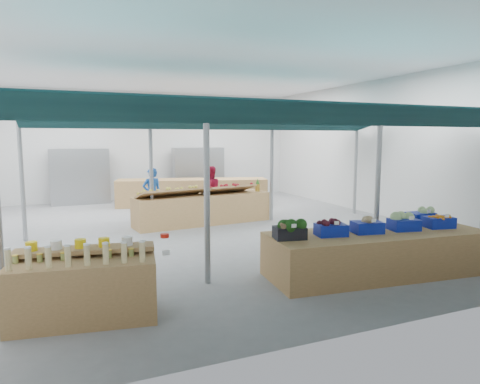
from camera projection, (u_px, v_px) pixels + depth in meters
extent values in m
plane|color=slate|center=(195.00, 231.00, 11.18)|extent=(13.00, 13.00, 0.00)
plane|color=silver|center=(193.00, 66.00, 10.66)|extent=(13.00, 13.00, 0.00)
plane|color=silver|center=(146.00, 146.00, 16.85)|extent=(12.00, 0.00, 12.00)
plane|color=silver|center=(380.00, 148.00, 13.25)|extent=(0.00, 13.00, 13.00)
cylinder|color=gray|center=(22.00, 177.00, 9.89)|extent=(0.10, 0.10, 3.00)
cylinder|color=gray|center=(207.00, 194.00, 6.95)|extent=(0.10, 0.10, 3.00)
cylinder|color=gray|center=(151.00, 173.00, 11.06)|extent=(0.10, 0.10, 3.00)
cylinder|color=gray|center=(378.00, 185.00, 8.31)|extent=(0.10, 0.10, 3.00)
cylinder|color=gray|center=(272.00, 169.00, 12.42)|extent=(0.10, 0.10, 3.00)
cylinder|color=gray|center=(356.00, 167.00, 13.58)|extent=(0.10, 0.10, 3.00)
cylinder|color=gray|center=(301.00, 112.00, 7.46)|extent=(10.00, 0.06, 0.06)
cylinder|color=gray|center=(215.00, 121.00, 11.57)|extent=(10.00, 0.06, 0.06)
cube|color=#0B282F|center=(322.00, 114.00, 6.88)|extent=(9.50, 1.28, 0.30)
cube|color=#0B282F|center=(283.00, 118.00, 8.06)|extent=(9.50, 1.28, 0.30)
cube|color=#0B282F|center=(223.00, 123.00, 10.99)|extent=(9.50, 1.28, 0.30)
cube|color=#0B282F|center=(207.00, 125.00, 12.17)|extent=(9.50, 1.28, 0.30)
cube|color=#B23F33|center=(80.00, 177.00, 15.56)|extent=(2.00, 0.50, 2.00)
cube|color=#B23F33|center=(198.00, 173.00, 17.31)|extent=(2.00, 0.50, 2.00)
cube|color=olive|center=(85.00, 290.00, 5.62)|extent=(1.94, 1.10, 0.82)
cube|color=#997247|center=(85.00, 250.00, 5.81)|extent=(1.87, 0.65, 0.06)
cube|color=olive|center=(377.00, 253.00, 7.55)|extent=(4.02, 1.69, 0.76)
cube|color=olive|center=(203.00, 209.00, 12.04)|extent=(3.94, 1.31, 0.83)
cube|color=olive|center=(193.00, 192.00, 15.32)|extent=(5.38, 2.47, 0.95)
cube|color=#0D1E92|center=(419.00, 257.00, 7.54)|extent=(0.60, 0.48, 0.63)
imported|color=#1A4FAB|center=(152.00, 194.00, 12.54)|extent=(0.60, 0.43, 1.55)
imported|color=#AC1536|center=(210.00, 191.00, 13.24)|extent=(0.81, 0.66, 1.55)
cube|color=black|center=(290.00, 233.00, 6.99)|extent=(0.56, 0.44, 0.20)
cube|color=white|center=(294.00, 226.00, 6.76)|extent=(0.08, 0.03, 0.06)
cube|color=#0D1E92|center=(331.00, 230.00, 7.22)|extent=(0.56, 0.44, 0.20)
cube|color=white|center=(337.00, 223.00, 6.98)|extent=(0.08, 0.03, 0.06)
cube|color=#0D1E92|center=(367.00, 227.00, 7.43)|extent=(0.56, 0.44, 0.20)
cube|color=white|center=(374.00, 221.00, 7.19)|extent=(0.08, 0.03, 0.06)
cube|color=#0D1E92|center=(404.00, 225.00, 7.65)|extent=(0.56, 0.44, 0.20)
cube|color=white|center=(412.00, 218.00, 7.42)|extent=(0.08, 0.03, 0.06)
cube|color=#0D1E92|center=(438.00, 222.00, 7.87)|extent=(0.56, 0.44, 0.20)
cube|color=white|center=(447.00, 216.00, 7.64)|extent=(0.08, 0.03, 0.06)
sphere|color=brown|center=(284.00, 226.00, 6.80)|extent=(0.09, 0.09, 0.09)
sphere|color=brown|center=(281.00, 224.00, 6.76)|extent=(0.06, 0.06, 0.06)
cylinder|color=red|center=(165.00, 236.00, 5.72)|extent=(0.12, 0.12, 0.05)
cube|color=white|center=(166.00, 253.00, 5.69)|extent=(0.10, 0.01, 0.07)
cube|color=#997247|center=(173.00, 193.00, 11.46)|extent=(2.00, 1.05, 0.26)
cube|color=#997247|center=(229.00, 189.00, 12.27)|extent=(1.61, 0.97, 0.26)
cylinder|color=#8C6019|center=(258.00, 188.00, 12.74)|extent=(0.14, 0.14, 0.22)
cone|color=#26661E|center=(258.00, 181.00, 12.71)|extent=(0.12, 0.12, 0.18)
cube|color=#0D1E92|center=(420.00, 217.00, 8.34)|extent=(0.52, 0.37, 0.20)
cube|color=white|center=(429.00, 211.00, 8.11)|extent=(0.08, 0.01, 0.06)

